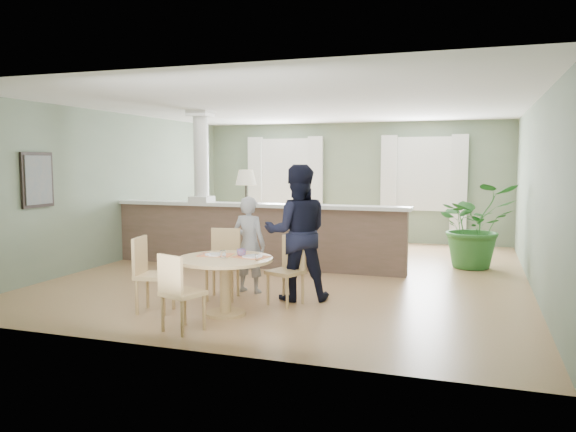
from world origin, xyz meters
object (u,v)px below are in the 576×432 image
(sofa, at_px, (267,229))
(dining_table, at_px, (226,269))
(chair_near, at_px, (178,289))
(chair_far_boy, at_px, (224,260))
(chair_side, at_px, (149,271))
(houseplant, at_px, (475,225))
(chair_far_man, at_px, (289,267))
(man_person, at_px, (297,233))
(child_person, at_px, (249,245))

(sofa, xyz_separation_m, dining_table, (1.22, -4.61, 0.10))
(chair_near, bearing_deg, dining_table, -83.63)
(chair_far_boy, relative_size, chair_side, 1.01)
(houseplant, distance_m, chair_side, 5.66)
(chair_far_man, distance_m, chair_near, 1.71)
(dining_table, bearing_deg, man_person, 59.63)
(chair_near, relative_size, chair_side, 0.93)
(chair_far_boy, bearing_deg, chair_side, -131.14)
(chair_far_man, bearing_deg, chair_side, -127.76)
(sofa, height_order, chair_far_boy, chair_far_boy)
(sofa, height_order, dining_table, sofa)
(houseplant, bearing_deg, dining_table, -124.33)
(sofa, xyz_separation_m, chair_far_man, (1.75, -3.86, 0.02))
(man_person, bearing_deg, dining_table, 37.64)
(chair_far_boy, bearing_deg, man_person, 1.80)
(sofa, relative_size, houseplant, 2.12)
(chair_far_boy, distance_m, chair_far_man, 0.92)
(dining_table, relative_size, chair_side, 1.24)
(houseplant, relative_size, man_person, 0.82)
(houseplant, relative_size, child_person, 1.09)
(man_person, bearing_deg, houseplant, -147.50)
(sofa, distance_m, houseplant, 4.05)
(dining_table, height_order, chair_far_boy, chair_far_boy)
(sofa, bearing_deg, chair_far_boy, -68.24)
(chair_far_man, bearing_deg, dining_table, -105.24)
(houseplant, bearing_deg, chair_far_man, -124.02)
(sofa, bearing_deg, chair_near, -69.66)
(child_person, bearing_deg, man_person, 175.26)
(chair_far_boy, distance_m, child_person, 0.47)
(chair_side, distance_m, man_person, 1.94)
(sofa, relative_size, man_person, 1.74)
(houseplant, bearing_deg, chair_side, -131.26)
(sofa, distance_m, chair_near, 5.51)
(chair_far_man, distance_m, chair_side, 1.74)
(child_person, relative_size, man_person, 0.75)
(dining_table, bearing_deg, chair_side, -169.96)
(dining_table, bearing_deg, houseplant, 55.67)
(dining_table, bearing_deg, chair_far_boy, 116.51)
(chair_near, bearing_deg, sofa, -59.83)
(chair_far_boy, xyz_separation_m, chair_side, (-0.55, -0.94, -0.00))
(chair_far_man, bearing_deg, chair_near, -94.57)
(houseplant, xyz_separation_m, chair_near, (-2.97, -4.88, -0.26))
(houseplant, height_order, child_person, houseplant)
(houseplant, distance_m, chair_far_boy, 4.59)
(houseplant, bearing_deg, chair_near, -121.34)
(child_person, height_order, man_person, man_person)
(dining_table, height_order, chair_near, chair_near)
(man_person, bearing_deg, child_person, -35.11)
(chair_far_man, bearing_deg, child_person, 170.64)
(chair_far_boy, height_order, man_person, man_person)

